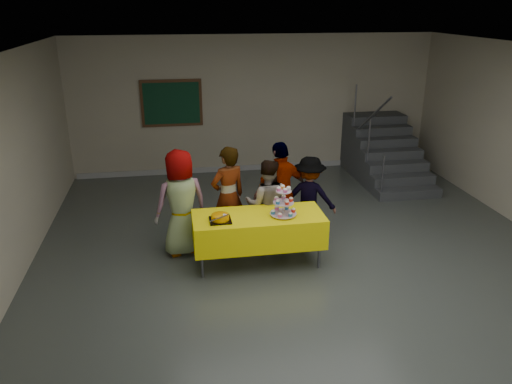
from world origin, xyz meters
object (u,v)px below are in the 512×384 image
at_px(noticeboard, 172,103).
at_px(schoolchild_e, 309,197).
at_px(cupcake_stand, 283,204).
at_px(bake_table, 258,229).
at_px(schoolchild_d, 281,192).
at_px(schoolchild_a, 181,203).
at_px(staircase, 382,154).
at_px(bear_cake, 220,217).
at_px(schoolchild_c, 267,204).
at_px(schoolchild_b, 228,197).

bearing_deg(noticeboard, schoolchild_e, -59.32).
bearing_deg(cupcake_stand, noticeboard, 108.53).
distance_m(bake_table, schoolchild_d, 0.92).
distance_m(schoolchild_d, noticeboard, 4.02).
height_order(schoolchild_a, staircase, staircase).
height_order(schoolchild_d, schoolchild_e, schoolchild_d).
bearing_deg(bear_cake, schoolchild_c, 39.68).
bearing_deg(staircase, noticeboard, 169.49).
height_order(cupcake_stand, noticeboard, noticeboard).
distance_m(cupcake_stand, schoolchild_a, 1.55).
height_order(staircase, noticeboard, noticeboard).
xyz_separation_m(bake_table, schoolchild_b, (-0.35, 0.71, 0.25)).
distance_m(cupcake_stand, staircase, 4.70).
distance_m(bear_cake, schoolchild_e, 1.78).
bearing_deg(schoolchild_e, staircase, -107.71).
height_order(bear_cake, staircase, staircase).
xyz_separation_m(bake_table, schoolchild_c, (0.23, 0.55, 0.15)).
bearing_deg(schoolchild_a, noticeboard, -107.37).
xyz_separation_m(bear_cake, schoolchild_c, (0.79, 0.65, -0.12)).
xyz_separation_m(schoolchild_b, noticeboard, (-0.78, 3.63, 0.80)).
distance_m(schoolchild_b, schoolchild_e, 1.33).
height_order(schoolchild_c, staircase, staircase).
relative_size(bake_table, schoolchild_d, 1.15).
xyz_separation_m(schoolchild_e, staircase, (2.40, 2.71, -0.19)).
xyz_separation_m(schoolchild_c, schoolchild_d, (0.26, 0.19, 0.11)).
distance_m(schoolchild_d, schoolchild_e, 0.51).
xyz_separation_m(schoolchild_b, schoolchild_c, (0.58, -0.16, -0.10)).
bearing_deg(schoolchild_a, cupcake_stand, 138.69).
bearing_deg(schoolchild_e, bear_cake, 54.40).
relative_size(schoolchild_c, staircase, 0.59).
bearing_deg(bake_table, schoolchild_b, 116.32).
relative_size(schoolchild_a, staircase, 0.68).
bearing_deg(cupcake_stand, schoolchild_c, 100.68).
height_order(bake_table, schoolchild_a, schoolchild_a).
height_order(bear_cake, schoolchild_c, schoolchild_c).
relative_size(cupcake_stand, schoolchild_b, 0.28).
bearing_deg(staircase, cupcake_stand, -130.32).
relative_size(bear_cake, schoolchild_b, 0.22).
xyz_separation_m(bake_table, schoolchild_e, (0.97, 0.79, 0.12)).
height_order(cupcake_stand, bear_cake, cupcake_stand).
bearing_deg(staircase, schoolchild_c, -136.79).
bearing_deg(bake_table, schoolchild_d, 56.67).
bearing_deg(schoolchild_c, noticeboard, -59.52).
height_order(cupcake_stand, schoolchild_a, schoolchild_a).
distance_m(schoolchild_a, noticeboard, 3.88).
height_order(cupcake_stand, schoolchild_d, schoolchild_d).
bearing_deg(bear_cake, staircase, 42.53).
bearing_deg(schoolchild_e, cupcake_stand, 77.97).
bearing_deg(schoolchild_d, schoolchild_a, -11.83).
bearing_deg(schoolchild_e, bake_table, 63.13).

